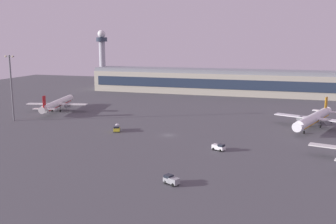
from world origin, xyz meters
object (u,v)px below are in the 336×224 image
object	(u,v)px
cargo_loader	(171,180)
airplane_terminal_side	(57,104)
airplane_far_stand	(314,118)
baggage_tractor	(219,147)
apron_light_central	(11,84)
fuel_truck	(117,128)
control_tower	(102,55)

from	to	relation	value
cargo_loader	airplane_terminal_side	bearing A→B (deg)	74.43
airplane_far_stand	cargo_loader	xyz separation A→B (m)	(-38.37, -76.38, -2.90)
airplane_far_stand	baggage_tractor	distance (m)	54.05
cargo_loader	apron_light_central	bearing A→B (deg)	87.09
airplane_far_stand	cargo_loader	world-z (taller)	airplane_far_stand
airplane_terminal_side	fuel_truck	xyz separation A→B (m)	(46.70, -30.90, -2.47)
baggage_tractor	apron_light_central	world-z (taller)	apron_light_central
control_tower	cargo_loader	distance (m)	199.86
apron_light_central	fuel_truck	bearing A→B (deg)	-5.49
airplane_far_stand	airplane_terminal_side	world-z (taller)	airplane_far_stand
baggage_tractor	apron_light_central	xyz separation A→B (m)	(-95.32, 20.15, 15.24)
control_tower	fuel_truck	distance (m)	140.66
airplane_far_stand	apron_light_central	size ratio (longest dim) A/B	1.40
cargo_loader	baggage_tractor	xyz separation A→B (m)	(6.48, 32.84, 0.00)
control_tower	airplane_terminal_side	world-z (taller)	control_tower
baggage_tractor	fuel_truck	size ratio (longest dim) A/B	0.69
cargo_loader	fuel_truck	size ratio (longest dim) A/B	0.69
fuel_truck	apron_light_central	bearing A→B (deg)	-26.92
airplane_far_stand	fuel_truck	distance (m)	80.10
baggage_tractor	apron_light_central	distance (m)	98.61
apron_light_central	cargo_loader	bearing A→B (deg)	-30.81
baggage_tractor	apron_light_central	size ratio (longest dim) A/B	0.16
control_tower	airplane_terminal_side	distance (m)	95.34
control_tower	apron_light_central	distance (m)	117.94
control_tower	cargo_loader	bearing A→B (deg)	-58.82
control_tower	baggage_tractor	world-z (taller)	control_tower
airplane_far_stand	fuel_truck	bearing A→B (deg)	40.84
airplane_terminal_side	baggage_tractor	bearing A→B (deg)	-39.34
airplane_far_stand	apron_light_central	bearing A→B (deg)	30.46
control_tower	airplane_far_stand	distance (m)	170.50
control_tower	baggage_tractor	xyz separation A→B (m)	(109.25, -136.98, -23.40)
airplane_terminal_side	apron_light_central	xyz separation A→B (m)	(-5.68, -25.86, 12.59)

